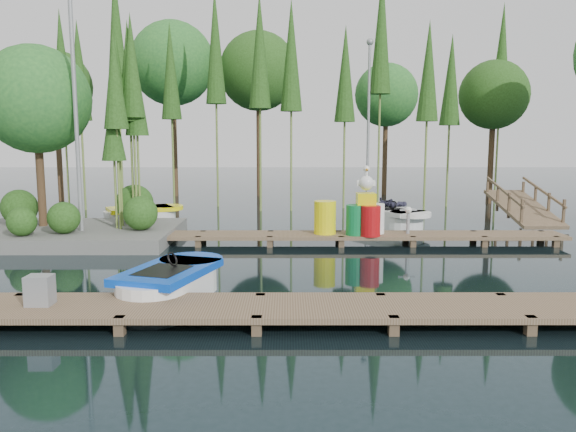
{
  "coord_description": "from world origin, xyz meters",
  "views": [
    {
      "loc": [
        0.48,
        -13.59,
        3.08
      ],
      "look_at": [
        0.5,
        0.5,
        1.1
      ],
      "focal_mm": 35.0,
      "sensor_mm": 36.0,
      "label": 1
    }
  ],
  "objects_px": {
    "utility_cabinet": "(40,290)",
    "yellow_barrel": "(325,217)",
    "island": "(60,134)",
    "drum_cluster": "(367,215)",
    "boat_yellow_far": "(142,215)",
    "boat_blue": "(171,284)"
  },
  "relations": [
    {
      "from": "island",
      "to": "drum_cluster",
      "type": "distance_m",
      "value": 9.4
    },
    {
      "from": "boat_yellow_far",
      "to": "drum_cluster",
      "type": "relative_size",
      "value": 1.57
    },
    {
      "from": "boat_yellow_far",
      "to": "drum_cluster",
      "type": "bearing_deg",
      "value": -35.04
    },
    {
      "from": "utility_cabinet",
      "to": "boat_blue",
      "type": "bearing_deg",
      "value": 37.39
    },
    {
      "from": "boat_yellow_far",
      "to": "yellow_barrel",
      "type": "height_order",
      "value": "boat_yellow_far"
    },
    {
      "from": "utility_cabinet",
      "to": "drum_cluster",
      "type": "xyz_separation_m",
      "value": [
        6.42,
        6.85,
        0.33
      ]
    },
    {
      "from": "island",
      "to": "yellow_barrel",
      "type": "bearing_deg",
      "value": -5.73
    },
    {
      "from": "boat_blue",
      "to": "utility_cabinet",
      "type": "distance_m",
      "value": 2.38
    },
    {
      "from": "utility_cabinet",
      "to": "drum_cluster",
      "type": "bearing_deg",
      "value": 46.84
    },
    {
      "from": "drum_cluster",
      "to": "utility_cabinet",
      "type": "bearing_deg",
      "value": -133.16
    },
    {
      "from": "utility_cabinet",
      "to": "yellow_barrel",
      "type": "height_order",
      "value": "yellow_barrel"
    },
    {
      "from": "boat_blue",
      "to": "drum_cluster",
      "type": "distance_m",
      "value": 7.09
    },
    {
      "from": "yellow_barrel",
      "to": "drum_cluster",
      "type": "relative_size",
      "value": 0.48
    },
    {
      "from": "island",
      "to": "utility_cabinet",
      "type": "height_order",
      "value": "island"
    },
    {
      "from": "yellow_barrel",
      "to": "drum_cluster",
      "type": "distance_m",
      "value": 1.21
    },
    {
      "from": "island",
      "to": "drum_cluster",
      "type": "xyz_separation_m",
      "value": [
        9.07,
        -0.94,
        -2.3
      ]
    },
    {
      "from": "utility_cabinet",
      "to": "yellow_barrel",
      "type": "xyz_separation_m",
      "value": [
        5.23,
        7.0,
        0.23
      ]
    },
    {
      "from": "utility_cabinet",
      "to": "drum_cluster",
      "type": "distance_m",
      "value": 9.39
    },
    {
      "from": "boat_yellow_far",
      "to": "utility_cabinet",
      "type": "xyz_separation_m",
      "value": [
        1.12,
        -10.92,
        0.25
      ]
    },
    {
      "from": "drum_cluster",
      "to": "boat_blue",
      "type": "bearing_deg",
      "value": -130.01
    },
    {
      "from": "boat_blue",
      "to": "boat_yellow_far",
      "type": "distance_m",
      "value": 9.95
    },
    {
      "from": "island",
      "to": "boat_yellow_far",
      "type": "relative_size",
      "value": 2.17
    }
  ]
}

